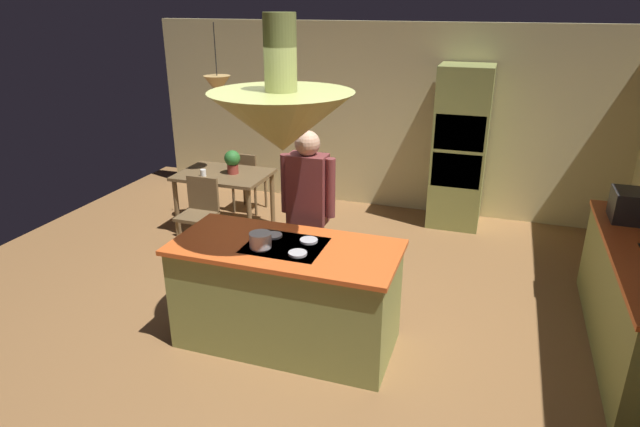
{
  "coord_description": "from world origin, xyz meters",
  "views": [
    {
      "loc": [
        1.57,
        -3.94,
        2.82
      ],
      "look_at": [
        0.1,
        0.4,
        1.0
      ],
      "focal_mm": 30.42,
      "sensor_mm": 36.0,
      "label": 1
    }
  ],
  "objects_px": {
    "microwave_on_counter": "(640,207)",
    "cooking_pot_on_cooktop": "(260,240)",
    "chair_facing_island": "(200,209)",
    "oven_tower": "(460,148)",
    "person_at_island": "(308,208)",
    "chair_by_back_wall": "(246,178)",
    "cup_on_table": "(203,173)",
    "dining_table": "(224,181)",
    "potted_plant_on_table": "(232,161)",
    "kitchen_island": "(286,294)"
  },
  "relations": [
    {
      "from": "oven_tower",
      "to": "chair_facing_island",
      "type": "xyz_separation_m",
      "value": [
        -2.8,
        -1.77,
        -0.54
      ]
    },
    {
      "from": "dining_table",
      "to": "potted_plant_on_table",
      "type": "distance_m",
      "value": 0.3
    },
    {
      "from": "kitchen_island",
      "to": "chair_facing_island",
      "type": "relative_size",
      "value": 2.17
    },
    {
      "from": "microwave_on_counter",
      "to": "cooking_pot_on_cooktop",
      "type": "bearing_deg",
      "value": -151.32
    },
    {
      "from": "person_at_island",
      "to": "chair_by_back_wall",
      "type": "xyz_separation_m",
      "value": [
        -1.64,
        2.02,
        -0.49
      ]
    },
    {
      "from": "dining_table",
      "to": "chair_facing_island",
      "type": "distance_m",
      "value": 0.65
    },
    {
      "from": "microwave_on_counter",
      "to": "dining_table",
      "type": "bearing_deg",
      "value": 172.61
    },
    {
      "from": "oven_tower",
      "to": "chair_facing_island",
      "type": "distance_m",
      "value": 3.36
    },
    {
      "from": "oven_tower",
      "to": "dining_table",
      "type": "xyz_separation_m",
      "value": [
        -2.8,
        -1.14,
        -0.38
      ]
    },
    {
      "from": "kitchen_island",
      "to": "cooking_pot_on_cooktop",
      "type": "xyz_separation_m",
      "value": [
        -0.16,
        -0.13,
        0.54
      ]
    },
    {
      "from": "person_at_island",
      "to": "cup_on_table",
      "type": "height_order",
      "value": "person_at_island"
    },
    {
      "from": "kitchen_island",
      "to": "cooking_pot_on_cooktop",
      "type": "distance_m",
      "value": 0.58
    },
    {
      "from": "oven_tower",
      "to": "chair_facing_island",
      "type": "relative_size",
      "value": 2.39
    },
    {
      "from": "cup_on_table",
      "to": "oven_tower",
      "type": "bearing_deg",
      "value": 24.39
    },
    {
      "from": "chair_by_back_wall",
      "to": "microwave_on_counter",
      "type": "distance_m",
      "value": 4.73
    },
    {
      "from": "person_at_island",
      "to": "cooking_pot_on_cooktop",
      "type": "relative_size",
      "value": 9.61
    },
    {
      "from": "microwave_on_counter",
      "to": "potted_plant_on_table",
      "type": "bearing_deg",
      "value": 172.06
    },
    {
      "from": "dining_table",
      "to": "chair_facing_island",
      "type": "bearing_deg",
      "value": -90.0
    },
    {
      "from": "oven_tower",
      "to": "microwave_on_counter",
      "type": "distance_m",
      "value": 2.46
    },
    {
      "from": "person_at_island",
      "to": "potted_plant_on_table",
      "type": "relative_size",
      "value": 5.77
    },
    {
      "from": "potted_plant_on_table",
      "to": "kitchen_island",
      "type": "bearing_deg",
      "value": -53.42
    },
    {
      "from": "person_at_island",
      "to": "microwave_on_counter",
      "type": "height_order",
      "value": "person_at_island"
    },
    {
      "from": "chair_facing_island",
      "to": "microwave_on_counter",
      "type": "xyz_separation_m",
      "value": [
        4.54,
        0.04,
        0.57
      ]
    },
    {
      "from": "potted_plant_on_table",
      "to": "cup_on_table",
      "type": "xyz_separation_m",
      "value": [
        -0.29,
        -0.23,
        -0.12
      ]
    },
    {
      "from": "potted_plant_on_table",
      "to": "cup_on_table",
      "type": "relative_size",
      "value": 3.33
    },
    {
      "from": "person_at_island",
      "to": "cup_on_table",
      "type": "relative_size",
      "value": 19.23
    },
    {
      "from": "chair_facing_island",
      "to": "cup_on_table",
      "type": "xyz_separation_m",
      "value": [
        -0.17,
        0.43,
        0.3
      ]
    },
    {
      "from": "dining_table",
      "to": "cooking_pot_on_cooktop",
      "type": "distance_m",
      "value": 2.73
    },
    {
      "from": "oven_tower",
      "to": "dining_table",
      "type": "height_order",
      "value": "oven_tower"
    },
    {
      "from": "chair_facing_island",
      "to": "cooking_pot_on_cooktop",
      "type": "height_order",
      "value": "cooking_pot_on_cooktop"
    },
    {
      "from": "chair_facing_island",
      "to": "cooking_pot_on_cooktop",
      "type": "bearing_deg",
      "value": -46.1
    },
    {
      "from": "dining_table",
      "to": "microwave_on_counter",
      "type": "distance_m",
      "value": 4.6
    },
    {
      "from": "kitchen_island",
      "to": "oven_tower",
      "type": "height_order",
      "value": "oven_tower"
    },
    {
      "from": "microwave_on_counter",
      "to": "chair_by_back_wall",
      "type": "bearing_deg",
      "value": 164.97
    },
    {
      "from": "kitchen_island",
      "to": "cooking_pot_on_cooktop",
      "type": "bearing_deg",
      "value": -140.91
    },
    {
      "from": "chair_facing_island",
      "to": "cooking_pot_on_cooktop",
      "type": "xyz_separation_m",
      "value": [
        1.54,
        -1.6,
        0.51
      ]
    },
    {
      "from": "cup_on_table",
      "to": "person_at_island",
      "type": "bearing_deg",
      "value": -33.18
    },
    {
      "from": "cup_on_table",
      "to": "kitchen_island",
      "type": "bearing_deg",
      "value": -45.37
    },
    {
      "from": "oven_tower",
      "to": "cooking_pot_on_cooktop",
      "type": "bearing_deg",
      "value": -110.48
    },
    {
      "from": "chair_by_back_wall",
      "to": "cooking_pot_on_cooktop",
      "type": "relative_size",
      "value": 4.83
    },
    {
      "from": "dining_table",
      "to": "person_at_island",
      "type": "bearing_deg",
      "value": -40.24
    },
    {
      "from": "kitchen_island",
      "to": "cup_on_table",
      "type": "distance_m",
      "value": 2.68
    },
    {
      "from": "potted_plant_on_table",
      "to": "microwave_on_counter",
      "type": "distance_m",
      "value": 4.46
    },
    {
      "from": "kitchen_island",
      "to": "dining_table",
      "type": "height_order",
      "value": "kitchen_island"
    },
    {
      "from": "oven_tower",
      "to": "microwave_on_counter",
      "type": "relative_size",
      "value": 4.51
    },
    {
      "from": "kitchen_island",
      "to": "oven_tower",
      "type": "relative_size",
      "value": 0.91
    },
    {
      "from": "potted_plant_on_table",
      "to": "cooking_pot_on_cooktop",
      "type": "bearing_deg",
      "value": -57.85
    },
    {
      "from": "person_at_island",
      "to": "chair_by_back_wall",
      "type": "distance_m",
      "value": 2.65
    },
    {
      "from": "cup_on_table",
      "to": "potted_plant_on_table",
      "type": "bearing_deg",
      "value": 38.43
    },
    {
      "from": "dining_table",
      "to": "chair_facing_island",
      "type": "relative_size",
      "value": 1.3
    }
  ]
}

